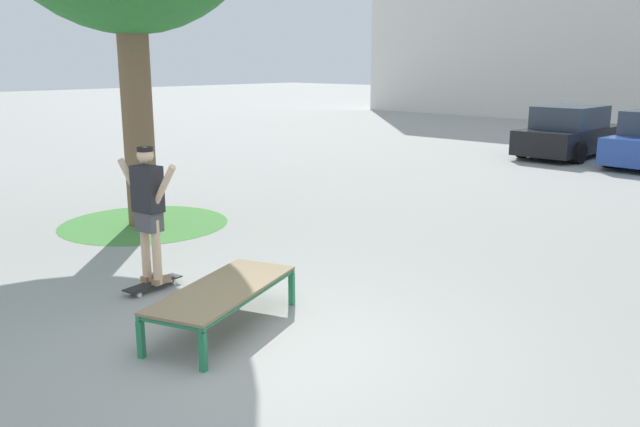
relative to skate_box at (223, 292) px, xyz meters
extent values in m
plane|color=#999993|center=(0.68, -0.04, -0.41)|extent=(120.00, 120.00, 0.00)
cube|color=#237A4C|center=(-0.63, 0.75, -0.22)|extent=(0.08, 0.08, 0.38)
cube|color=#237A4C|center=(0.03, 0.98, -0.22)|extent=(0.08, 0.08, 0.38)
cube|color=#237A4C|center=(-0.03, -0.98, -0.22)|extent=(0.08, 0.08, 0.38)
cube|color=#237A4C|center=(0.63, -0.75, -0.22)|extent=(0.08, 0.08, 0.38)
cylinder|color=#237A4C|center=(-0.33, -0.11, -0.01)|extent=(0.67, 1.81, 0.05)
cylinder|color=#237A4C|center=(0.33, 0.11, -0.01)|extent=(0.67, 1.81, 0.05)
cylinder|color=#237A4C|center=(-0.30, 0.87, -0.01)|extent=(0.73, 0.30, 0.05)
cylinder|color=#237A4C|center=(0.30, -0.87, -0.01)|extent=(0.73, 0.30, 0.05)
cube|color=#847051|center=(0.00, 0.00, 0.03)|extent=(1.34, 2.04, 0.03)
cube|color=black|center=(-1.60, 0.17, -0.33)|extent=(0.30, 0.82, 0.02)
cylinder|color=silver|center=(-1.71, 0.44, -0.39)|extent=(0.04, 0.06, 0.06)
cylinder|color=silver|center=(-1.56, 0.46, -0.39)|extent=(0.04, 0.06, 0.06)
cylinder|color=silver|center=(-1.64, -0.11, -0.39)|extent=(0.04, 0.06, 0.06)
cylinder|color=silver|center=(-1.49, -0.09, -0.39)|extent=(0.04, 0.06, 0.06)
cylinder|color=beige|center=(-1.70, 0.16, 0.09)|extent=(0.11, 0.11, 0.82)
cube|color=#99704C|center=(-1.71, 0.21, -0.29)|extent=(0.13, 0.25, 0.07)
cylinder|color=beige|center=(-1.50, 0.19, 0.09)|extent=(0.11, 0.11, 0.82)
cube|color=#99704C|center=(-1.51, 0.24, -0.29)|extent=(0.13, 0.25, 0.07)
cube|color=#4C4C51|center=(-1.60, 0.17, 0.46)|extent=(0.32, 0.24, 0.24)
cube|color=#232328|center=(-1.60, 0.17, 0.86)|extent=(0.39, 0.27, 0.56)
cylinder|color=beige|center=(-1.90, 0.13, 0.94)|extent=(0.41, 0.13, 0.52)
cylinder|color=beige|center=(-1.30, 0.21, 0.94)|extent=(0.41, 0.13, 0.52)
sphere|color=beige|center=(-1.60, 0.17, 1.27)|extent=(0.20, 0.20, 0.20)
cylinder|color=black|center=(-1.60, 0.17, 1.34)|extent=(0.19, 0.19, 0.05)
cylinder|color=brown|center=(-4.64, 1.98, 1.43)|extent=(0.52, 0.52, 3.68)
cylinder|color=#47893D|center=(-4.64, 1.98, -0.41)|extent=(2.89, 2.89, 0.01)
cube|color=black|center=(-2.59, 15.34, 0.10)|extent=(1.84, 4.26, 0.70)
cube|color=#2D3847|center=(-2.60, 15.19, 0.77)|extent=(1.63, 2.15, 0.64)
cylinder|color=black|center=(-3.40, 16.67, -0.11)|extent=(0.24, 0.61, 0.60)
cylinder|color=black|center=(-1.70, 16.61, -0.11)|extent=(0.24, 0.61, 0.60)
cylinder|color=black|center=(-3.48, 14.07, -0.11)|extent=(0.24, 0.61, 0.60)
cylinder|color=black|center=(-1.79, 14.01, -0.11)|extent=(0.24, 0.61, 0.60)
cylinder|color=black|center=(-0.93, 13.91, -0.11)|extent=(0.27, 0.62, 0.60)
camera|label=1|loc=(5.15, -4.07, 2.35)|focal=36.65mm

